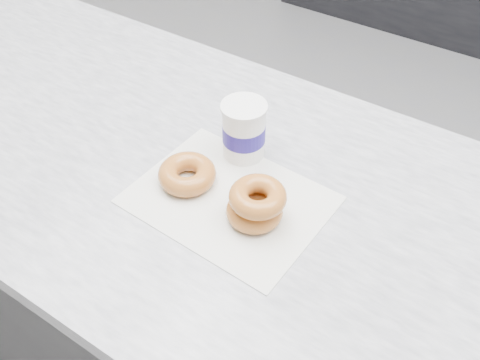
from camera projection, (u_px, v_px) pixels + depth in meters
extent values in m
plane|color=gray|center=(321.00, 261.00, 1.99)|extent=(5.00, 5.00, 0.00)
cube|color=#333335|center=(229.00, 316.00, 1.33)|extent=(3.00, 0.70, 0.86)
cube|color=silver|center=(225.00, 188.00, 1.02)|extent=(3.06, 0.76, 0.04)
cube|color=silver|center=(229.00, 199.00, 0.96)|extent=(0.35, 0.27, 0.00)
torus|color=#BE6F34|center=(187.00, 174.00, 0.98)|extent=(0.14, 0.14, 0.04)
torus|color=#BE6F34|center=(254.00, 211.00, 0.92)|extent=(0.10, 0.10, 0.03)
torus|color=#BE6F34|center=(258.00, 197.00, 0.90)|extent=(0.12, 0.12, 0.03)
cylinder|color=white|center=(244.00, 130.00, 1.02)|extent=(0.10, 0.10, 0.12)
cylinder|color=white|center=(244.00, 107.00, 0.98)|extent=(0.09, 0.09, 0.01)
cylinder|color=navy|center=(244.00, 133.00, 1.02)|extent=(0.10, 0.10, 0.04)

